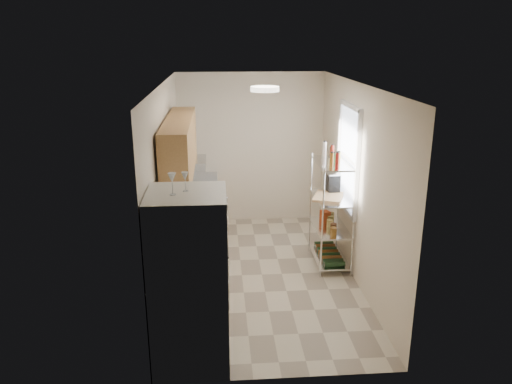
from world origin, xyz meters
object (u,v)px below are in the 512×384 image
espresso_machine (332,182)px  rice_cooker (194,200)px  frying_pan_large (188,197)px  cutting_board (328,197)px  refrigerator (190,281)px

espresso_machine → rice_cooker: bearing=-179.1°
rice_cooker → espresso_machine: bearing=5.3°
frying_pan_large → rice_cooker: bearing=-62.3°
frying_pan_large → cutting_board: cutting_board is taller
refrigerator → cutting_board: 2.79m
rice_cooker → espresso_machine: (1.96, 0.18, 0.16)m
refrigerator → espresso_machine: bearing=50.8°
refrigerator → frying_pan_large: refrigerator is taller
rice_cooker → espresso_machine: espresso_machine is taller
refrigerator → frying_pan_large: bearing=93.4°
rice_cooker → frying_pan_large: (-0.12, 0.39, -0.07)m
rice_cooker → refrigerator: bearing=-89.0°
cutting_board → frying_pan_large: bearing=167.0°
frying_pan_large → espresso_machine: 2.10m
refrigerator → rice_cooker: size_ratio=7.39×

